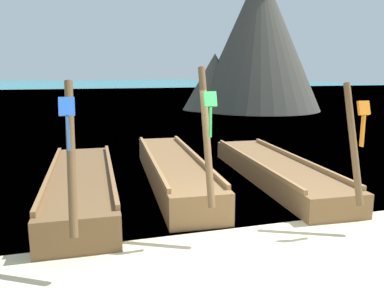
{
  "coord_description": "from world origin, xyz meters",
  "views": [
    {
      "loc": [
        -2.33,
        -5.14,
        2.82
      ],
      "look_at": [
        0.0,
        3.01,
        1.21
      ],
      "focal_mm": 36.12,
      "sensor_mm": 36.0,
      "label": 1
    }
  ],
  "objects_px": {
    "longtail_boat_blue_ribbon": "(82,186)",
    "longtail_boat_green_ribbon": "(174,170)",
    "karst_rock": "(255,43)",
    "longtail_boat_orange_ribbon": "(275,170)"
  },
  "relations": [
    {
      "from": "longtail_boat_blue_ribbon",
      "to": "karst_rock",
      "type": "relative_size",
      "value": 0.63
    },
    {
      "from": "longtail_boat_green_ribbon",
      "to": "longtail_boat_orange_ribbon",
      "type": "xyz_separation_m",
      "value": [
        2.61,
        -0.46,
        -0.07
      ]
    },
    {
      "from": "karst_rock",
      "to": "longtail_boat_orange_ribbon",
      "type": "bearing_deg",
      "value": -113.07
    },
    {
      "from": "longtail_boat_blue_ribbon",
      "to": "karst_rock",
      "type": "bearing_deg",
      "value": 55.24
    },
    {
      "from": "longtail_boat_blue_ribbon",
      "to": "longtail_boat_green_ribbon",
      "type": "distance_m",
      "value": 2.36
    },
    {
      "from": "longtail_boat_green_ribbon",
      "to": "karst_rock",
      "type": "height_order",
      "value": "karst_rock"
    },
    {
      "from": "longtail_boat_blue_ribbon",
      "to": "karst_rock",
      "type": "xyz_separation_m",
      "value": [
        12.32,
        17.75,
        4.48
      ]
    },
    {
      "from": "longtail_boat_blue_ribbon",
      "to": "longtail_boat_orange_ribbon",
      "type": "height_order",
      "value": "longtail_boat_blue_ribbon"
    },
    {
      "from": "longtail_boat_green_ribbon",
      "to": "longtail_boat_orange_ribbon",
      "type": "bearing_deg",
      "value": -10.07
    },
    {
      "from": "longtail_boat_green_ribbon",
      "to": "longtail_boat_orange_ribbon",
      "type": "height_order",
      "value": "longtail_boat_green_ribbon"
    }
  ]
}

